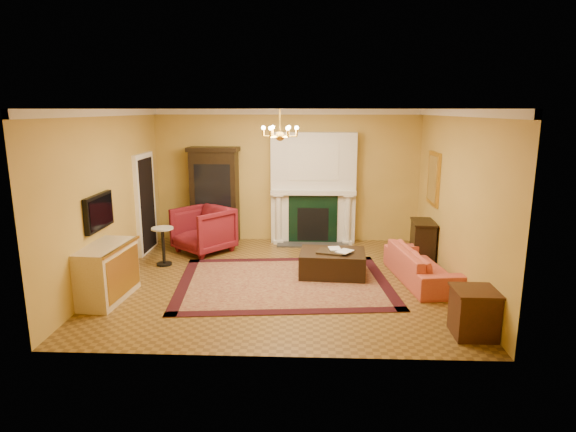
# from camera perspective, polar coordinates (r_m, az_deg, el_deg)

# --- Properties ---
(floor) EXTENTS (6.00, 5.50, 0.02)m
(floor) POSITION_cam_1_polar(r_m,az_deg,el_deg) (8.72, -0.89, -7.62)
(floor) COLOR brown
(floor) RESTS_ON ground
(ceiling) EXTENTS (6.00, 5.50, 0.02)m
(ceiling) POSITION_cam_1_polar(r_m,az_deg,el_deg) (8.18, -0.97, 12.65)
(ceiling) COLOR silver
(ceiling) RESTS_ON wall_back
(wall_back) EXTENTS (6.00, 0.02, 3.00)m
(wall_back) POSITION_cam_1_polar(r_m,az_deg,el_deg) (11.04, -0.11, 4.77)
(wall_back) COLOR gold
(wall_back) RESTS_ON floor
(wall_front) EXTENTS (6.00, 0.02, 3.00)m
(wall_front) POSITION_cam_1_polar(r_m,az_deg,el_deg) (5.63, -2.53, -2.86)
(wall_front) COLOR gold
(wall_front) RESTS_ON floor
(wall_left) EXTENTS (0.02, 5.50, 3.00)m
(wall_left) POSITION_cam_1_polar(r_m,az_deg,el_deg) (9.01, -20.44, 2.19)
(wall_left) COLOR gold
(wall_left) RESTS_ON floor
(wall_right) EXTENTS (0.02, 5.50, 3.00)m
(wall_right) POSITION_cam_1_polar(r_m,az_deg,el_deg) (8.69, 19.32, 1.92)
(wall_right) COLOR gold
(wall_right) RESTS_ON floor
(fireplace) EXTENTS (1.90, 0.70, 2.50)m
(fireplace) POSITION_cam_1_polar(r_m,az_deg,el_deg) (10.89, 3.00, 3.02)
(fireplace) COLOR silver
(fireplace) RESTS_ON wall_back
(crown_molding) EXTENTS (6.00, 5.50, 0.12)m
(crown_molding) POSITION_cam_1_polar(r_m,az_deg,el_deg) (9.14, -0.61, 12.20)
(crown_molding) COLOR silver
(crown_molding) RESTS_ON ceiling
(doorway) EXTENTS (0.08, 1.05, 2.10)m
(doorway) POSITION_cam_1_polar(r_m,az_deg,el_deg) (10.63, -16.50, 1.45)
(doorway) COLOR white
(doorway) RESTS_ON wall_left
(tv_panel) EXTENTS (0.09, 0.95, 0.58)m
(tv_panel) POSITION_cam_1_polar(r_m,az_deg,el_deg) (8.47, -21.50, 0.46)
(tv_panel) COLOR black
(tv_panel) RESTS_ON wall_left
(gilt_mirror) EXTENTS (0.06, 0.76, 1.05)m
(gilt_mirror) POSITION_cam_1_polar(r_m,az_deg,el_deg) (9.98, 16.86, 4.26)
(gilt_mirror) COLOR gold
(gilt_mirror) RESTS_ON wall_right
(chandelier) EXTENTS (0.63, 0.55, 0.53)m
(chandelier) POSITION_cam_1_polar(r_m,az_deg,el_deg) (8.19, -0.96, 9.84)
(chandelier) COLOR gold
(chandelier) RESTS_ON ceiling
(oriental_rug) EXTENTS (3.94, 3.11, 0.01)m
(oriental_rug) POSITION_cam_1_polar(r_m,az_deg,el_deg) (8.58, -0.49, -7.84)
(oriental_rug) COLOR #4B1014
(oriental_rug) RESTS_ON floor
(china_cabinet) EXTENTS (1.06, 0.51, 2.08)m
(china_cabinet) POSITION_cam_1_polar(r_m,az_deg,el_deg) (11.04, -8.66, 2.20)
(china_cabinet) COLOR black
(china_cabinet) RESTS_ON floor
(wingback_armchair) EXTENTS (1.41, 1.41, 1.06)m
(wingback_armchair) POSITION_cam_1_polar(r_m,az_deg,el_deg) (10.39, -10.00, -1.37)
(wingback_armchair) COLOR maroon
(wingback_armchair) RESTS_ON floor
(pedestal_table) EXTENTS (0.42, 0.42, 0.76)m
(pedestal_table) POSITION_cam_1_polar(r_m,az_deg,el_deg) (9.69, -14.58, -3.16)
(pedestal_table) COLOR black
(pedestal_table) RESTS_ON floor
(commode) EXTENTS (0.66, 1.25, 0.90)m
(commode) POSITION_cam_1_polar(r_m,az_deg,el_deg) (8.24, -20.77, -6.30)
(commode) COLOR beige
(commode) RESTS_ON floor
(coral_sofa) EXTENTS (0.86, 2.06, 0.78)m
(coral_sofa) POSITION_cam_1_polar(r_m,az_deg,el_deg) (8.87, 15.60, -5.02)
(coral_sofa) COLOR #BF593C
(coral_sofa) RESTS_ON floor
(end_table) EXTENTS (0.54, 0.54, 0.62)m
(end_table) POSITION_cam_1_polar(r_m,az_deg,el_deg) (7.04, 21.18, -10.75)
(end_table) COLOR #3B1B10
(end_table) RESTS_ON floor
(console_table) EXTENTS (0.47, 0.75, 0.80)m
(console_table) POSITION_cam_1_polar(r_m,az_deg,el_deg) (9.99, 15.65, -3.00)
(console_table) COLOR black
(console_table) RESTS_ON floor
(leather_ottoman) EXTENTS (1.23, 0.93, 0.44)m
(leather_ottoman) POSITION_cam_1_polar(r_m,az_deg,el_deg) (8.90, 5.29, -5.57)
(leather_ottoman) COLOR black
(leather_ottoman) RESTS_ON oriental_rug
(ottoman_tray) EXTENTS (0.55, 0.48, 0.03)m
(ottoman_tray) POSITION_cam_1_polar(r_m,az_deg,el_deg) (8.77, 5.10, -4.23)
(ottoman_tray) COLOR black
(ottoman_tray) RESTS_ON leather_ottoman
(book_a) EXTENTS (0.21, 0.05, 0.28)m
(book_a) POSITION_cam_1_polar(r_m,az_deg,el_deg) (8.80, 4.92, -3.13)
(book_a) COLOR gray
(book_a) RESTS_ON ottoman_tray
(book_b) EXTENTS (0.20, 0.15, 0.31)m
(book_b) POSITION_cam_1_polar(r_m,az_deg,el_deg) (8.73, 6.10, -3.17)
(book_b) COLOR gray
(book_b) RESTS_ON ottoman_tray
(topiary_left) EXTENTS (0.16, 0.16, 0.44)m
(topiary_left) POSITION_cam_1_polar(r_m,az_deg,el_deg) (10.82, -0.24, 4.44)
(topiary_left) COLOR gray
(topiary_left) RESTS_ON fireplace
(topiary_right) EXTENTS (0.15, 0.15, 0.41)m
(topiary_right) POSITION_cam_1_polar(r_m,az_deg,el_deg) (10.85, 6.86, 4.28)
(topiary_right) COLOR gray
(topiary_right) RESTS_ON fireplace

